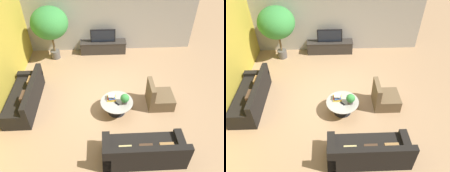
% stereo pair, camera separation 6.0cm
% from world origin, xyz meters
% --- Properties ---
extents(ground_plane, '(24.00, 24.00, 0.00)m').
position_xyz_m(ground_plane, '(0.00, 0.00, 0.00)').
color(ground_plane, '#9E7A56').
extents(back_wall_stone, '(7.40, 0.12, 3.00)m').
position_xyz_m(back_wall_stone, '(0.00, 3.26, 1.50)').
color(back_wall_stone, '#A39E93').
rests_on(back_wall_stone, ground).
extents(media_console, '(1.93, 0.50, 0.51)m').
position_xyz_m(media_console, '(-0.12, 2.94, 0.27)').
color(media_console, '#2D2823').
rests_on(media_console, ground).
extents(television, '(1.03, 0.13, 0.54)m').
position_xyz_m(television, '(-0.12, 2.94, 0.78)').
color(television, black).
rests_on(television, media_console).
extents(coffee_table, '(0.99, 0.99, 0.43)m').
position_xyz_m(coffee_table, '(0.23, -0.59, 0.30)').
color(coffee_table, black).
rests_on(coffee_table, ground).
extents(couch_by_wall, '(0.84, 2.17, 0.84)m').
position_xyz_m(couch_by_wall, '(-2.64, -0.11, 0.28)').
color(couch_by_wall, black).
rests_on(couch_by_wall, ground).
extents(couch_near_entry, '(2.07, 0.84, 0.84)m').
position_xyz_m(couch_near_entry, '(0.80, -2.23, 0.28)').
color(couch_near_entry, black).
rests_on(couch_near_entry, ground).
extents(armchair_wicker, '(0.80, 0.76, 0.86)m').
position_xyz_m(armchair_wicker, '(1.57, -0.33, 0.27)').
color(armchair_wicker, brown).
rests_on(armchair_wicker, ground).
extents(potted_palm_tall, '(1.40, 1.40, 2.15)m').
position_xyz_m(potted_palm_tall, '(-2.11, 2.60, 1.51)').
color(potted_palm_tall, '#514C47').
rests_on(potted_palm_tall, ground).
extents(potted_plant_tabletop, '(0.26, 0.26, 0.33)m').
position_xyz_m(potted_plant_tabletop, '(0.46, -0.66, 0.61)').
color(potted_plant_tabletop, '#514C47').
rests_on(potted_plant_tabletop, coffee_table).
extents(book_stack, '(0.26, 0.28, 0.15)m').
position_xyz_m(book_stack, '(0.07, -0.45, 0.49)').
color(book_stack, gold).
rests_on(book_stack, coffee_table).
extents(remote_black, '(0.13, 0.15, 0.02)m').
position_xyz_m(remote_black, '(0.23, -0.68, 0.44)').
color(remote_black, black).
rests_on(remote_black, coffee_table).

